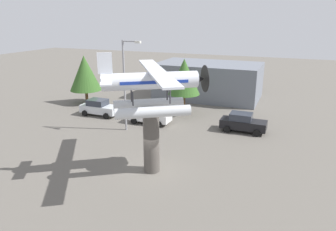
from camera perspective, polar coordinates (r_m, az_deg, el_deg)
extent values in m
plane|color=#605B54|center=(22.44, -2.95, -9.92)|extent=(140.00, 140.00, 0.00)
cylinder|color=#4C4742|center=(21.55, -3.03, -4.91)|extent=(1.10, 1.10, 4.24)
cylinder|color=silver|center=(19.79, -2.73, 0.62)|extent=(4.39, 3.23, 0.70)
cylinder|color=#333338|center=(20.25, 0.39, 3.38)|extent=(0.14, 0.14, 0.90)
cylinder|color=#333338|center=(19.92, -6.39, 3.03)|extent=(0.14, 0.14, 0.90)
cylinder|color=silver|center=(21.69, -3.52, 2.12)|extent=(4.39, 3.23, 0.70)
cylinder|color=#333338|center=(21.20, -0.15, 4.03)|extent=(0.14, 0.14, 0.90)
cylinder|color=#333338|center=(20.89, -6.64, 3.70)|extent=(0.14, 0.14, 0.90)
cylinder|color=silver|center=(20.31, -3.23, 6.29)|extent=(5.78, 4.34, 1.10)
cube|color=#193399|center=(20.34, -2.67, 6.32)|extent=(4.25, 3.35, 0.20)
cone|color=#262628|center=(21.00, 5.64, 6.61)|extent=(1.07, 1.12, 0.88)
cylinder|color=black|center=(21.12, 6.69, 6.63)|extent=(1.03, 1.52, 1.80)
cube|color=silver|center=(20.26, -2.13, 8.03)|extent=(6.66, 9.28, 0.12)
cube|color=silver|center=(20.10, -11.20, 6.16)|extent=(2.13, 2.72, 0.10)
cube|color=silver|center=(19.92, -11.39, 9.26)|extent=(0.82, 0.60, 1.30)
cube|color=silver|center=(35.05, -12.24, 1.18)|extent=(4.20, 1.70, 0.80)
cube|color=#2D333D|center=(35.00, -12.66, 2.36)|extent=(2.00, 1.56, 0.64)
cylinder|color=black|center=(33.72, -11.15, -0.10)|extent=(0.64, 0.22, 0.64)
cylinder|color=black|center=(35.16, -9.56, 0.72)|extent=(0.64, 0.22, 0.64)
cylinder|color=black|center=(35.23, -14.84, 0.40)|extent=(0.64, 0.22, 0.64)
cylinder|color=black|center=(36.62, -13.17, 1.17)|extent=(0.64, 0.22, 0.64)
cube|color=white|center=(31.76, -3.30, -0.13)|extent=(4.20, 1.70, 0.80)
cube|color=#2D333D|center=(31.66, -3.73, 1.16)|extent=(2.00, 1.56, 0.64)
cylinder|color=black|center=(30.57, -1.73, -1.61)|extent=(0.64, 0.22, 0.64)
cylinder|color=black|center=(32.14, -0.43, -0.64)|extent=(0.64, 0.22, 0.64)
cylinder|color=black|center=(31.71, -6.19, -1.00)|extent=(0.64, 0.22, 0.64)
cylinder|color=black|center=(33.22, -4.73, -0.09)|extent=(0.64, 0.22, 0.64)
cube|color=black|center=(30.23, 13.48, -1.53)|extent=(4.20, 1.70, 0.80)
cube|color=#2D333D|center=(30.05, 13.10, -0.17)|extent=(2.00, 1.56, 0.64)
cylinder|color=black|center=(29.37, 15.73, -3.11)|extent=(0.64, 0.22, 0.64)
cylinder|color=black|center=(31.06, 16.15, -2.01)|extent=(0.64, 0.22, 0.64)
cylinder|color=black|center=(29.74, 10.58, -2.48)|extent=(0.64, 0.22, 0.64)
cylinder|color=black|center=(31.41, 11.27, -1.43)|extent=(0.64, 0.22, 0.64)
cylinder|color=gray|center=(29.17, -7.87, 5.18)|extent=(0.18, 0.18, 8.37)
cylinder|color=gray|center=(28.20, -6.77, 13.21)|extent=(1.60, 0.12, 0.12)
cube|color=silver|center=(27.87, -5.48, 13.09)|extent=(0.50, 0.28, 0.20)
cube|color=slate|center=(42.13, 7.36, 6.33)|extent=(13.14, 7.87, 4.54)
cylinder|color=brown|center=(40.46, -14.50, 3.36)|extent=(0.36, 0.36, 1.65)
cone|color=#335B23|center=(39.88, -14.82, 7.45)|extent=(3.80, 3.80, 4.22)
cylinder|color=brown|center=(34.42, 2.86, 2.04)|extent=(0.36, 0.36, 2.32)
cone|color=#335B23|center=(33.74, 2.93, 7.05)|extent=(3.42, 3.42, 3.80)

